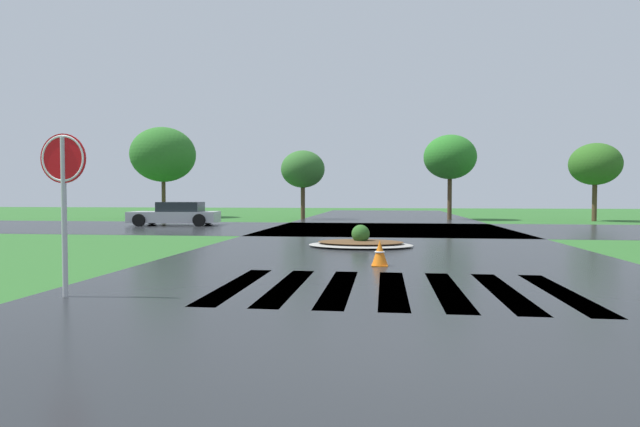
{
  "coord_description": "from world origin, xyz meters",
  "views": [
    {
      "loc": [
        -0.14,
        -4.59,
        1.57
      ],
      "look_at": [
        -1.8,
        8.46,
        1.1
      ],
      "focal_mm": 28.35,
      "sensor_mm": 36.0,
      "label": 1
    }
  ],
  "objects_px": {
    "stop_sign": "(63,176)",
    "car_white_sedan": "(176,214)",
    "median_island": "(361,243)",
    "traffic_cone": "(380,254)"
  },
  "relations": [
    {
      "from": "stop_sign",
      "to": "car_white_sedan",
      "type": "height_order",
      "value": "stop_sign"
    },
    {
      "from": "median_island",
      "to": "car_white_sedan",
      "type": "relative_size",
      "value": 0.68
    },
    {
      "from": "stop_sign",
      "to": "median_island",
      "type": "height_order",
      "value": "stop_sign"
    },
    {
      "from": "traffic_cone",
      "to": "stop_sign",
      "type": "bearing_deg",
      "value": -139.67
    },
    {
      "from": "stop_sign",
      "to": "median_island",
      "type": "bearing_deg",
      "value": 64.91
    },
    {
      "from": "car_white_sedan",
      "to": "traffic_cone",
      "type": "height_order",
      "value": "car_white_sedan"
    },
    {
      "from": "stop_sign",
      "to": "car_white_sedan",
      "type": "distance_m",
      "value": 19.34
    },
    {
      "from": "stop_sign",
      "to": "traffic_cone",
      "type": "relative_size",
      "value": 4.35
    },
    {
      "from": "car_white_sedan",
      "to": "stop_sign",
      "type": "bearing_deg",
      "value": 101.65
    },
    {
      "from": "median_island",
      "to": "traffic_cone",
      "type": "bearing_deg",
      "value": -81.57
    }
  ]
}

